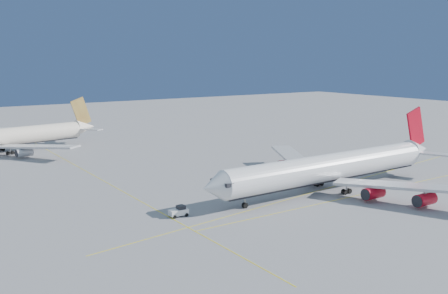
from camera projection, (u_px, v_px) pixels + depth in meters
ground at (308, 183)px, 119.93m from camera, size 500.00×500.00×0.00m
taxiway_lines at (243, 186)px, 117.01m from camera, size 118.86×140.00×0.02m
airliner_virgin at (334, 167)px, 113.39m from camera, size 70.44×63.44×17.42m
airliner_etihad at (6, 137)px, 158.28m from camera, size 63.07×57.63×16.51m
pushback_tug at (179, 211)px, 94.71m from camera, size 3.66×2.31×2.02m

